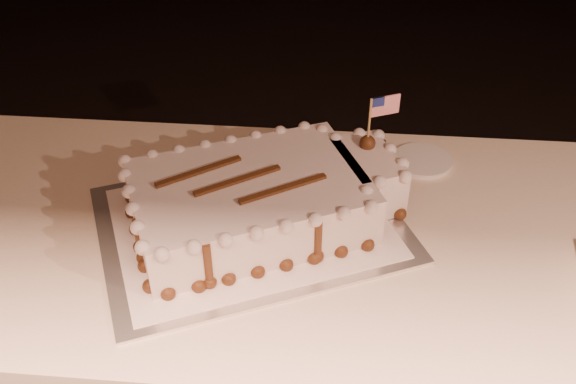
# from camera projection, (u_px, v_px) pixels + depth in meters

# --- Properties ---
(room_shell) EXTENTS (6.10, 8.10, 2.90)m
(room_shell) POSITION_uv_depth(u_px,v_px,m) (224.00, 101.00, 0.48)
(room_shell) COLOR black
(room_shell) RESTS_ON ground
(banquet_table) EXTENTS (2.40, 0.80, 0.75)m
(banquet_table) POSITION_uv_depth(u_px,v_px,m) (290.00, 345.00, 1.58)
(banquet_table) COLOR #F7DBC0
(banquet_table) RESTS_ON ground
(cake_board) EXTENTS (0.76, 0.68, 0.01)m
(cake_board) POSITION_uv_depth(u_px,v_px,m) (251.00, 224.00, 1.36)
(cake_board) COLOR silver
(cake_board) RESTS_ON banquet_table
(doily) EXTENTS (0.68, 0.61, 0.00)m
(doily) POSITION_uv_depth(u_px,v_px,m) (250.00, 222.00, 1.36)
(doily) COLOR white
(doily) RESTS_ON cake_board
(sheet_cake) EXTENTS (0.61, 0.48, 0.23)m
(sheet_cake) POSITION_uv_depth(u_px,v_px,m) (265.00, 198.00, 1.33)
(sheet_cake) COLOR silver
(sheet_cake) RESTS_ON doily
(side_plate) EXTENTS (0.14, 0.14, 0.01)m
(side_plate) POSITION_uv_depth(u_px,v_px,m) (422.00, 160.00, 1.54)
(side_plate) COLOR white
(side_plate) RESTS_ON banquet_table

